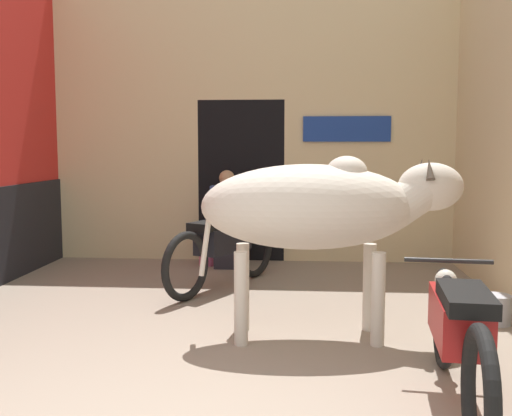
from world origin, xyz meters
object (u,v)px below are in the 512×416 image
object	(u,v)px
plastic_stool	(207,247)
motorcycle_near	(459,332)
cow	(320,208)
shopkeeper_seated	(227,217)
bucket	(496,309)
motorcycle_far	(223,247)

from	to	relation	value
plastic_stool	motorcycle_near	bearing A→B (deg)	-62.25
cow	plastic_stool	distance (m)	3.32
shopkeeper_seated	bucket	distance (m)	3.60
motorcycle_far	plastic_stool	size ratio (longest dim) A/B	4.03
cow	motorcycle_near	world-z (taller)	cow
cow	motorcycle_far	bearing A→B (deg)	121.74
motorcycle_near	motorcycle_far	xyz separation A→B (m)	(-1.81, 2.91, 0.00)
plastic_stool	shopkeeper_seated	bearing A→B (deg)	-15.42
bucket	motorcycle_near	bearing A→B (deg)	-113.83
motorcycle_far	shopkeeper_seated	size ratio (longest dim) A/B	1.45
motorcycle_near	bucket	size ratio (longest dim) A/B	7.91
cow	plastic_stool	size ratio (longest dim) A/B	4.71
motorcycle_near	motorcycle_far	bearing A→B (deg)	121.83
cow	shopkeeper_seated	bearing A→B (deg)	111.79
plastic_stool	cow	bearing A→B (deg)	-64.20
cow	shopkeeper_seated	world-z (taller)	cow
cow	bucket	xyz separation A→B (m)	(1.57, 0.50, -0.94)
shopkeeper_seated	bucket	world-z (taller)	shopkeeper_seated
motorcycle_near	motorcycle_far	world-z (taller)	motorcycle_far
shopkeeper_seated	plastic_stool	bearing A→B (deg)	164.58
motorcycle_near	shopkeeper_seated	size ratio (longest dim) A/B	1.63
cow	motorcycle_far	xyz separation A→B (m)	(-1.01, 1.64, -0.61)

